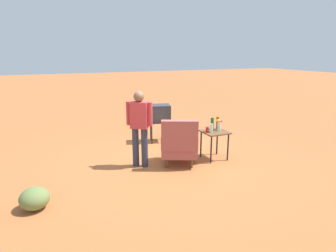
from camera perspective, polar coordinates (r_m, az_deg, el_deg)
name	(u,v)px	position (r m, az deg, el deg)	size (l,w,h in m)	color
ground_plane	(173,161)	(6.66, 0.99, -6.89)	(60.00, 60.00, 0.00)	#AD6033
armchair	(179,143)	(6.27, 2.25, -3.46)	(1.02, 1.03, 1.06)	brown
side_table	(215,135)	(6.71, 9.20, -1.86)	(0.56, 0.56, 0.66)	black
tv_on_stand	(159,114)	(7.89, -1.80, 2.42)	(0.69, 0.58, 1.03)	black
person_standing	(140,124)	(6.12, -5.65, 0.33)	(0.48, 0.39, 1.64)	#2D3347
soda_can_red	(207,130)	(6.58, 7.74, -0.69)	(0.07, 0.07, 0.12)	red
bottle_wine_green	(212,125)	(6.63, 8.70, 0.27)	(0.07, 0.07, 0.32)	#1E5623
bottle_tall_amber	(218,123)	(6.84, 9.77, 0.58)	(0.07, 0.07, 0.30)	brown
bottle_short_clear	(211,128)	(6.55, 8.54, -0.43)	(0.06, 0.06, 0.20)	silver
flower_vase	(219,124)	(6.73, 10.06, 0.34)	(0.14, 0.10, 0.27)	silver
shrub_mid	(156,111)	(11.59, -2.33, 2.97)	(0.32, 0.32, 0.25)	#516B38
shrub_far	(34,199)	(5.14, -24.87, -12.86)	(0.46, 0.46, 0.36)	olive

